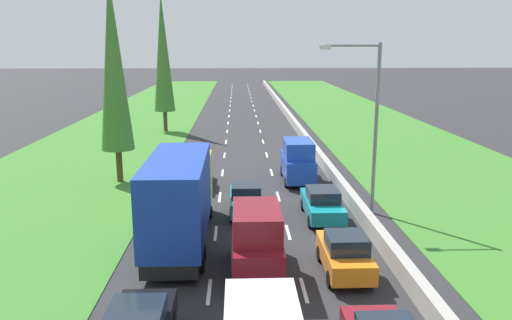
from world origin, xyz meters
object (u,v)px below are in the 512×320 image
object	(u,v)px
white_sedan_left_lane	(195,174)
maroon_van_centre_lane	(257,241)
teal_sedan_right_lane	(322,204)
poplar_tree_second	(113,64)
blue_van_right_lane	(298,161)
orange_hatchback_right_lane	(345,254)
teal_hatchback_centre_lane	(246,199)
street_light_mast	(370,117)
poplar_tree_third	(163,53)
blue_box_truck_left_lane	(180,197)

from	to	relation	value
white_sedan_left_lane	maroon_van_centre_lane	bearing A→B (deg)	-75.45
white_sedan_left_lane	teal_sedan_right_lane	bearing A→B (deg)	-43.12
white_sedan_left_lane	poplar_tree_second	bearing A→B (deg)	166.52
blue_van_right_lane	poplar_tree_second	world-z (taller)	poplar_tree_second
orange_hatchback_right_lane	teal_hatchback_centre_lane	size ratio (longest dim) A/B	1.00
teal_sedan_right_lane	street_light_mast	distance (m)	5.13
teal_hatchback_centre_lane	poplar_tree_third	xyz separation A→B (m)	(-8.00, 27.48, 7.28)
teal_hatchback_centre_lane	blue_van_right_lane	size ratio (longest dim) A/B	0.80
teal_sedan_right_lane	poplar_tree_second	size ratio (longest dim) A/B	0.34
orange_hatchback_right_lane	street_light_mast	size ratio (longest dim) A/B	0.43
orange_hatchback_right_lane	blue_box_truck_left_lane	size ratio (longest dim) A/B	0.41
maroon_van_centre_lane	street_light_mast	world-z (taller)	street_light_mast
poplar_tree_second	poplar_tree_third	size ratio (longest dim) A/B	0.95
poplar_tree_third	teal_sedan_right_lane	bearing A→B (deg)	-67.08
teal_hatchback_centre_lane	orange_hatchback_right_lane	bearing A→B (deg)	-63.16
blue_van_right_lane	poplar_tree_third	bearing A→B (deg)	119.08
blue_box_truck_left_lane	poplar_tree_third	world-z (taller)	poplar_tree_third
maroon_van_centre_lane	teal_sedan_right_lane	distance (m)	7.58
teal_hatchback_centre_lane	street_light_mast	distance (m)	7.80
blue_van_right_lane	white_sedan_left_lane	bearing A→B (deg)	-172.84
maroon_van_centre_lane	poplar_tree_third	bearing A→B (deg)	103.36
white_sedan_left_lane	street_light_mast	size ratio (longest dim) A/B	0.50
orange_hatchback_right_lane	teal_sedan_right_lane	xyz separation A→B (m)	(0.20, 6.63, -0.02)
maroon_van_centre_lane	teal_sedan_right_lane	size ratio (longest dim) A/B	1.09
orange_hatchback_right_lane	poplar_tree_third	size ratio (longest dim) A/B	0.28
white_sedan_left_lane	street_light_mast	xyz separation A→B (m)	(9.61, -5.88, 4.42)
blue_box_truck_left_lane	maroon_van_centre_lane	size ratio (longest dim) A/B	1.92
blue_box_truck_left_lane	street_light_mast	world-z (taller)	street_light_mast
orange_hatchback_right_lane	blue_van_right_lane	xyz separation A→B (m)	(-0.22, 14.14, 0.56)
white_sedan_left_lane	maroon_van_centre_lane	distance (m)	13.73
maroon_van_centre_lane	poplar_tree_second	xyz separation A→B (m)	(-8.54, 14.50, 6.34)
teal_hatchback_centre_lane	street_light_mast	size ratio (longest dim) A/B	0.43
maroon_van_centre_lane	teal_hatchback_centre_lane	distance (m)	7.43
blue_van_right_lane	poplar_tree_second	size ratio (longest dim) A/B	0.37
blue_box_truck_left_lane	poplar_tree_third	xyz separation A→B (m)	(-4.98, 31.45, 5.93)
teal_hatchback_centre_lane	street_light_mast	xyz separation A→B (m)	(6.44, -0.00, 4.40)
maroon_van_centre_lane	blue_box_truck_left_lane	bearing A→B (deg)	133.91
teal_sedan_right_lane	street_light_mast	size ratio (longest dim) A/B	0.50
blue_van_right_lane	poplar_tree_third	world-z (taller)	poplar_tree_third
maroon_van_centre_lane	blue_van_right_lane	world-z (taller)	same
maroon_van_centre_lane	teal_hatchback_centre_lane	xyz separation A→B (m)	(-0.28, 7.40, -0.56)
blue_box_truck_left_lane	teal_sedan_right_lane	distance (m)	7.79
orange_hatchback_right_lane	teal_hatchback_centre_lane	world-z (taller)	same
blue_box_truck_left_lane	maroon_van_centre_lane	world-z (taller)	blue_box_truck_left_lane
blue_box_truck_left_lane	street_light_mast	distance (m)	10.71
poplar_tree_second	teal_hatchback_centre_lane	bearing A→B (deg)	-40.65
blue_box_truck_left_lane	poplar_tree_second	world-z (taller)	poplar_tree_second
blue_box_truck_left_lane	teal_hatchback_centre_lane	world-z (taller)	blue_box_truck_left_lane
teal_hatchback_centre_lane	poplar_tree_third	world-z (taller)	poplar_tree_third
blue_van_right_lane	orange_hatchback_right_lane	bearing A→B (deg)	-89.13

